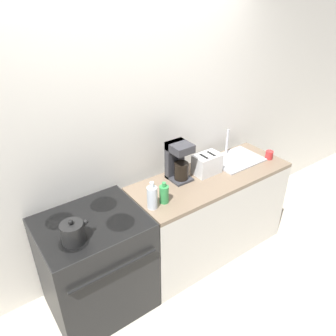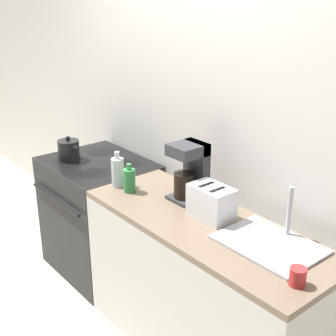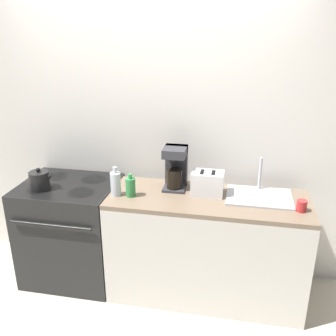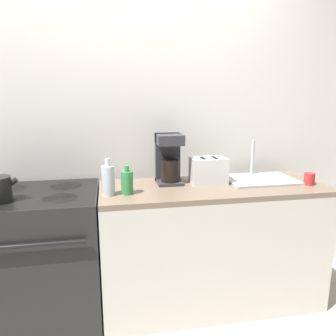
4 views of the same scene
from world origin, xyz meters
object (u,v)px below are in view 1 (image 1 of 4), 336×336
(toaster, at_px, (207,164))
(coffee_maker, at_px, (178,160))
(kettle, at_px, (73,232))
(bottle_clear, at_px, (152,197))
(stove, at_px, (96,264))
(cup_red, at_px, (269,155))
(bottle_green, at_px, (164,194))

(toaster, xyz_separation_m, coffee_maker, (-0.27, 0.08, 0.09))
(kettle, height_order, bottle_clear, bottle_clear)
(bottle_clear, bearing_deg, stove, 164.92)
(toaster, bearing_deg, cup_red, -12.67)
(stove, bearing_deg, coffee_maker, 6.96)
(bottle_clear, xyz_separation_m, bottle_green, (0.12, 0.01, -0.02))
(cup_red, bearing_deg, coffee_maker, 166.00)
(kettle, height_order, toaster, toaster)
(coffee_maker, distance_m, bottle_green, 0.40)
(toaster, bearing_deg, kettle, -173.31)
(coffee_maker, height_order, bottle_clear, coffee_maker)
(stove, xyz_separation_m, bottle_clear, (0.47, -0.13, 0.54))
(stove, relative_size, bottle_green, 4.84)
(stove, bearing_deg, kettle, -142.73)
(stove, distance_m, cup_red, 1.93)
(bottle_green, bearing_deg, cup_red, -0.48)
(kettle, height_order, bottle_green, same)
(stove, bearing_deg, toaster, 1.26)
(kettle, height_order, coffee_maker, coffee_maker)
(toaster, height_order, bottle_clear, bottle_clear)
(bottle_green, relative_size, cup_red, 2.21)
(kettle, xyz_separation_m, bottle_green, (0.76, 0.01, 0.00))
(coffee_maker, relative_size, bottle_clear, 1.50)
(bottle_clear, bearing_deg, bottle_green, 3.83)
(stove, height_order, bottle_green, bottle_green)
(bottle_clear, height_order, bottle_green, bottle_clear)
(kettle, relative_size, bottle_clear, 0.85)
(stove, relative_size, kettle, 4.48)
(cup_red, bearing_deg, bottle_clear, 179.88)
(stove, xyz_separation_m, coffee_maker, (0.90, 0.11, 0.62))
(bottle_green, bearing_deg, coffee_maker, 36.23)
(coffee_maker, relative_size, bottle_green, 1.90)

